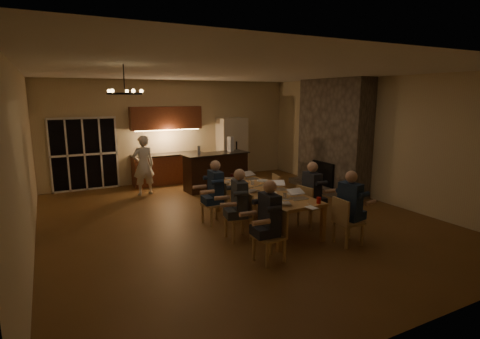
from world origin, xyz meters
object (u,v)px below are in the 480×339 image
object	(u,v)px
redcup_near	(319,200)
bar_blender	(231,144)
redcup_mid	(239,186)
person_left_mid	(239,205)
chair_left_near	(269,236)
mug_mid	(253,182)
mug_back	(231,183)
refrigerator	(232,148)
person_right_near	(350,207)
chair_right_mid	(311,206)
laptop_a	(282,198)
standing_person	(143,165)
can_silver	(285,196)
bar_island	(216,171)
laptop_b	(299,193)
laptop_e	(232,177)
dining_table	(264,208)
chair_left_mid	(238,216)
plate_near	(293,194)
laptop_f	(251,175)
plate_far	(262,181)
bar_bottle	(199,150)
chair_right_far	(284,193)
mug_front	(275,195)
chair_left_far	(214,203)
chandelier	(125,94)
person_left_far	(216,192)
laptop_c	(251,186)
person_right_mid	(312,194)
can_cola	(232,176)
plate_left	(278,203)
chair_right_near	(348,221)

from	to	relation	value
redcup_near	bar_blender	xyz separation A→B (m)	(0.49, 4.74, 0.49)
redcup_mid	person_left_mid	bearing A→B (deg)	-116.90
chair_left_near	redcup_mid	distance (m)	2.07
mug_mid	mug_back	bearing A→B (deg)	153.64
refrigerator	person_right_near	world-z (taller)	refrigerator
chair_right_mid	laptop_a	xyz separation A→B (m)	(-1.05, -0.47, 0.42)
standing_person	bar_blender	xyz separation A→B (m)	(2.56, -0.25, 0.47)
mug_back	can_silver	bearing A→B (deg)	-76.20
bar_island	laptop_b	bearing A→B (deg)	-96.36
laptop_e	chair_right_mid	bearing A→B (deg)	152.32
dining_table	bar_blender	distance (m)	3.69
chair_left_mid	plate_near	world-z (taller)	chair_left_mid
chair_left_mid	laptop_f	xyz separation A→B (m)	(1.15, 1.55, 0.42)
plate_far	bar_bottle	xyz separation A→B (m)	(-0.60, 2.53, 0.44)
chair_right_far	mug_front	size ratio (longest dim) A/B	8.90
chair_left_far	redcup_mid	bearing A→B (deg)	60.55
chair_left_near	redcup_near	distance (m)	1.36
refrigerator	dining_table	distance (m)	4.98
bar_bottle	redcup_near	bearing A→B (deg)	-83.01
chair_left_near	chair_left_mid	bearing A→B (deg)	172.26
bar_island	chandelier	world-z (taller)	chandelier
bar_island	chair_right_far	distance (m)	2.74
laptop_f	bar_blender	world-z (taller)	bar_blender
chandelier	bar_blender	bearing A→B (deg)	45.99
person_left_mid	plate_far	size ratio (longest dim) A/B	4.95
laptop_b	mug_front	distance (m)	0.46
dining_table	person_left_far	size ratio (longest dim) A/B	2.00
redcup_mid	mug_front	bearing A→B (deg)	-70.01
dining_table	person_right_near	world-z (taller)	person_right_near
laptop_c	plate_near	xyz separation A→B (m)	(0.65, -0.58, -0.10)
chair_right_mid	plate_far	bearing A→B (deg)	5.71
laptop_f	bar_bottle	world-z (taller)	bar_bottle
chandelier	laptop_c	bearing A→B (deg)	10.43
laptop_b	can_silver	size ratio (longest dim) A/B	2.67
chair_right_mid	laptop_c	xyz separation A→B (m)	(-1.12, 0.59, 0.42)
laptop_a	chair_right_mid	bearing A→B (deg)	-132.97
bar_island	laptop_a	bearing A→B (deg)	-102.73
chair_right_mid	chandelier	distance (m)	4.33
chair_right_far	person_right_near	distance (m)	2.25
chair_right_far	person_right_near	xyz separation A→B (m)	(-0.05, -2.24, 0.24)
mug_mid	bar_island	bearing A→B (deg)	83.62
chair_right_mid	laptop_c	size ratio (longest dim) A/B	2.78
plate_near	chair_right_mid	bearing A→B (deg)	-1.52
chair_left_mid	laptop_a	distance (m)	0.93
person_right_mid	bar_bottle	world-z (taller)	person_right_mid
can_silver	bar_blender	bearing A→B (deg)	78.02
can_cola	plate_left	bearing A→B (deg)	-94.66
bar_bottle	laptop_c	bearing A→B (deg)	-92.22
laptop_a	bar_blender	xyz separation A→B (m)	(1.12, 4.45, 0.44)
chair_right_near	person_right_near	size ratio (longest dim) A/B	0.64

